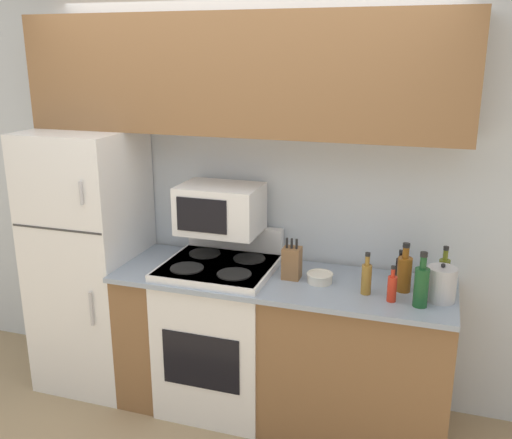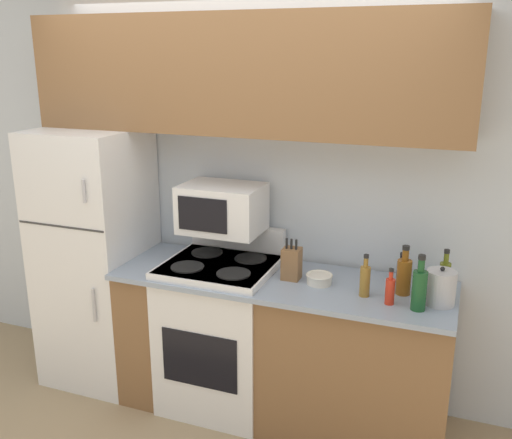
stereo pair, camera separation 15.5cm
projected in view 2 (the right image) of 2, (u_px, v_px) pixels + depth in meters
The scene contains 16 objects.
ground_plane at pixel (213, 428), 3.46m from camera, with size 12.00×12.00×0.00m, color tan.
wall_back at pixel (253, 200), 3.70m from camera, with size 8.00×0.05×2.55m.
lower_cabinets at pixel (281, 347), 3.50m from camera, with size 1.99×0.66×0.92m.
refrigerator at pixel (96, 258), 3.84m from camera, with size 0.65×0.66×1.73m.
upper_cabinets at pixel (240, 75), 3.30m from camera, with size 2.64×0.35×0.68m.
stove at pixel (221, 331), 3.61m from camera, with size 0.67×0.64×1.12m.
microwave at pixel (222, 208), 3.51m from camera, with size 0.49×0.36×0.29m.
knife_block at pixel (292, 263), 3.32m from camera, with size 0.10×0.10×0.25m.
bowl at pixel (319, 278), 3.27m from camera, with size 0.15×0.15×0.06m.
bottle_hot_sauce at pixel (390, 290), 2.99m from camera, with size 0.05×0.05×0.20m.
bottle_vinegar at pixel (365, 280), 3.09m from camera, with size 0.06×0.06×0.24m.
bottle_soy_sauce at pixel (401, 271), 3.28m from camera, with size 0.05×0.05×0.18m.
bottle_olive_oil at pixel (444, 277), 3.11m from camera, with size 0.06×0.06×0.26m.
bottle_whiskey at pixel (404, 275), 3.11m from camera, with size 0.08×0.08×0.28m.
bottle_wine_green at pixel (419, 288), 2.92m from camera, with size 0.08×0.08×0.30m.
kettle at pixel (441, 288), 2.98m from camera, with size 0.16×0.16×0.21m.
Camera 2 is at (1.30, -2.67, 2.20)m, focal length 40.00 mm.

